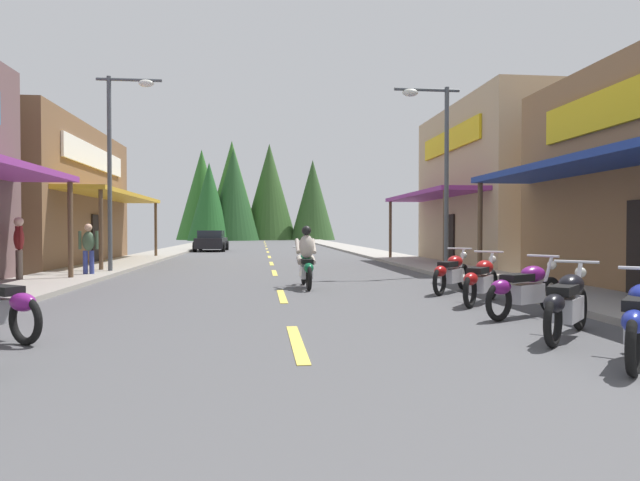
{
  "coord_description": "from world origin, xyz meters",
  "views": [
    {
      "loc": [
        -0.47,
        0.59,
        1.49
      ],
      "look_at": [
        2.72,
        30.09,
        0.87
      ],
      "focal_mm": 30.96,
      "sensor_mm": 36.0,
      "label": 1
    }
  ],
  "objects_px": {
    "motorcycle_parked_right_2": "(525,288)",
    "streetlamp_left": "(119,147)",
    "pedestrian_by_shop": "(19,245)",
    "pedestrian_strolling": "(88,247)",
    "parked_car_curbside": "(211,241)",
    "motorcycle_parked_right_4": "(451,272)",
    "motorcycle_parked_right_1": "(567,303)",
    "rider_cruising_lead": "(306,262)",
    "streetlamp_right": "(437,153)",
    "motorcycle_parked_right_3": "(481,279)"
  },
  "relations": [
    {
      "from": "streetlamp_left",
      "to": "streetlamp_right",
      "type": "height_order",
      "value": "streetlamp_left"
    },
    {
      "from": "motorcycle_parked_right_1",
      "to": "rider_cruising_lead",
      "type": "bearing_deg",
      "value": 66.69
    },
    {
      "from": "pedestrian_by_shop",
      "to": "rider_cruising_lead",
      "type": "bearing_deg",
      "value": 131.4
    },
    {
      "from": "streetlamp_right",
      "to": "motorcycle_parked_right_1",
      "type": "distance_m",
      "value": 10.5
    },
    {
      "from": "pedestrian_by_shop",
      "to": "pedestrian_strolling",
      "type": "xyz_separation_m",
      "value": [
        1.35,
        1.6,
        -0.11
      ]
    },
    {
      "from": "motorcycle_parked_right_3",
      "to": "streetlamp_right",
      "type": "bearing_deg",
      "value": 28.29
    },
    {
      "from": "streetlamp_right",
      "to": "motorcycle_parked_right_3",
      "type": "bearing_deg",
      "value": -100.36
    },
    {
      "from": "rider_cruising_lead",
      "to": "streetlamp_right",
      "type": "bearing_deg",
      "value": -55.9
    },
    {
      "from": "pedestrian_by_shop",
      "to": "motorcycle_parked_right_3",
      "type": "bearing_deg",
      "value": 119.59
    },
    {
      "from": "streetlamp_left",
      "to": "pedestrian_by_shop",
      "type": "distance_m",
      "value": 4.68
    },
    {
      "from": "streetlamp_left",
      "to": "motorcycle_parked_right_3",
      "type": "xyz_separation_m",
      "value": [
        8.96,
        -8.19,
        -3.7
      ]
    },
    {
      "from": "streetlamp_left",
      "to": "motorcycle_parked_right_4",
      "type": "bearing_deg",
      "value": -34.82
    },
    {
      "from": "motorcycle_parked_right_4",
      "to": "pedestrian_by_shop",
      "type": "xyz_separation_m",
      "value": [
        -10.99,
        3.41,
        0.57
      ]
    },
    {
      "from": "motorcycle_parked_right_3",
      "to": "parked_car_curbside",
      "type": "height_order",
      "value": "parked_car_curbside"
    },
    {
      "from": "streetlamp_left",
      "to": "motorcycle_parked_right_3",
      "type": "relative_size",
      "value": 3.74
    },
    {
      "from": "motorcycle_parked_right_2",
      "to": "motorcycle_parked_right_1",
      "type": "bearing_deg",
      "value": -129.79
    },
    {
      "from": "streetlamp_left",
      "to": "motorcycle_parked_right_2",
      "type": "distance_m",
      "value": 13.88
    },
    {
      "from": "motorcycle_parked_right_2",
      "to": "streetlamp_left",
      "type": "bearing_deg",
      "value": 102.2
    },
    {
      "from": "rider_cruising_lead",
      "to": "pedestrian_by_shop",
      "type": "bearing_deg",
      "value": 75.44
    },
    {
      "from": "pedestrian_by_shop",
      "to": "parked_car_curbside",
      "type": "distance_m",
      "value": 22.32
    },
    {
      "from": "motorcycle_parked_right_1",
      "to": "parked_car_curbside",
      "type": "height_order",
      "value": "parked_car_curbside"
    },
    {
      "from": "parked_car_curbside",
      "to": "rider_cruising_lead",
      "type": "bearing_deg",
      "value": -168.33
    },
    {
      "from": "motorcycle_parked_right_4",
      "to": "motorcycle_parked_right_1",
      "type": "bearing_deg",
      "value": -142.59
    },
    {
      "from": "motorcycle_parked_right_1",
      "to": "motorcycle_parked_right_2",
      "type": "relative_size",
      "value": 0.86
    },
    {
      "from": "motorcycle_parked_right_4",
      "to": "pedestrian_strolling",
      "type": "relative_size",
      "value": 1.02
    },
    {
      "from": "streetlamp_left",
      "to": "motorcycle_parked_right_1",
      "type": "height_order",
      "value": "streetlamp_left"
    },
    {
      "from": "streetlamp_right",
      "to": "motorcycle_parked_right_3",
      "type": "distance_m",
      "value": 7.32
    },
    {
      "from": "motorcycle_parked_right_4",
      "to": "pedestrian_strolling",
      "type": "bearing_deg",
      "value": 103.08
    },
    {
      "from": "rider_cruising_lead",
      "to": "streetlamp_left",
      "type": "bearing_deg",
      "value": 49.67
    },
    {
      "from": "motorcycle_parked_right_2",
      "to": "pedestrian_strolling",
      "type": "bearing_deg",
      "value": 108.02
    },
    {
      "from": "streetlamp_left",
      "to": "motorcycle_parked_right_3",
      "type": "bearing_deg",
      "value": -42.43
    },
    {
      "from": "motorcycle_parked_right_2",
      "to": "parked_car_curbside",
      "type": "bearing_deg",
      "value": 74.61
    },
    {
      "from": "streetlamp_right",
      "to": "pedestrian_strolling",
      "type": "relative_size",
      "value": 3.6
    },
    {
      "from": "motorcycle_parked_right_1",
      "to": "motorcycle_parked_right_3",
      "type": "bearing_deg",
      "value": 39.45
    },
    {
      "from": "streetlamp_left",
      "to": "parked_car_curbside",
      "type": "xyz_separation_m",
      "value": [
        1.29,
        19.21,
        -3.5
      ]
    },
    {
      "from": "motorcycle_parked_right_1",
      "to": "motorcycle_parked_right_4",
      "type": "relative_size",
      "value": 0.96
    },
    {
      "from": "streetlamp_left",
      "to": "motorcycle_parked_right_2",
      "type": "relative_size",
      "value": 3.41
    },
    {
      "from": "parked_car_curbside",
      "to": "streetlamp_left",
      "type": "bearing_deg",
      "value": 177.3
    },
    {
      "from": "motorcycle_parked_right_2",
      "to": "rider_cruising_lead",
      "type": "bearing_deg",
      "value": 92.76
    },
    {
      "from": "streetlamp_right",
      "to": "motorcycle_parked_right_3",
      "type": "xyz_separation_m",
      "value": [
        -1.17,
        -6.38,
        -3.41
      ]
    },
    {
      "from": "rider_cruising_lead",
      "to": "pedestrian_strolling",
      "type": "height_order",
      "value": "pedestrian_strolling"
    },
    {
      "from": "streetlamp_right",
      "to": "pedestrian_by_shop",
      "type": "distance_m",
      "value": 12.46
    },
    {
      "from": "pedestrian_by_shop",
      "to": "parked_car_curbside",
      "type": "relative_size",
      "value": 0.42
    },
    {
      "from": "motorcycle_parked_right_1",
      "to": "streetlamp_right",
      "type": "bearing_deg",
      "value": 35.07
    },
    {
      "from": "motorcycle_parked_right_2",
      "to": "rider_cruising_lead",
      "type": "relative_size",
      "value": 0.89
    },
    {
      "from": "streetlamp_left",
      "to": "motorcycle_parked_right_4",
      "type": "relative_size",
      "value": 3.83
    },
    {
      "from": "rider_cruising_lead",
      "to": "pedestrian_strolling",
      "type": "relative_size",
      "value": 1.3
    },
    {
      "from": "motorcycle_parked_right_1",
      "to": "rider_cruising_lead",
      "type": "relative_size",
      "value": 0.76
    },
    {
      "from": "motorcycle_parked_right_3",
      "to": "motorcycle_parked_right_4",
      "type": "height_order",
      "value": "same"
    },
    {
      "from": "streetlamp_left",
      "to": "pedestrian_by_shop",
      "type": "height_order",
      "value": "streetlamp_left"
    }
  ]
}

